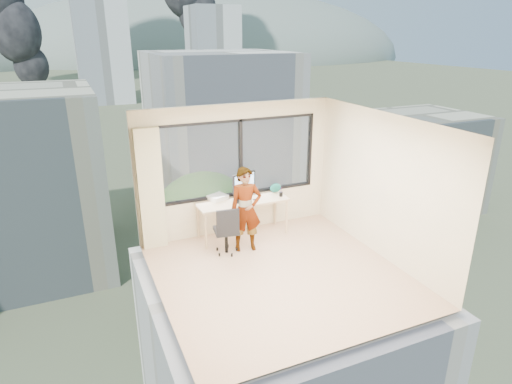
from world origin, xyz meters
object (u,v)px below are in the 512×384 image
person (246,210)px  desk (243,218)px  chair (226,229)px  laptop (242,197)px  handbag (275,188)px  monitor (244,186)px  game_console (218,197)px

person → desk: bearing=84.9°
chair → laptop: 0.83m
laptop → chair: bearing=-125.7°
person → handbag: person is taller
monitor → handbag: (0.74, 0.10, -0.18)m
person → monitor: 0.72m
monitor → game_console: (-0.49, 0.20, -0.23)m
chair → monitor: bearing=54.2°
desk → laptop: bearing=-127.6°
chair → handbag: chair is taller
chair → person: 0.51m
chair → laptop: (0.53, 0.53, 0.37)m
desk → person: person is taller
handbag → monitor: bearing=-178.1°
person → handbag: 1.22m
person → laptop: (0.14, 0.54, 0.05)m
game_console → handbag: size_ratio=1.42×
game_console → laptop: (0.40, -0.30, 0.06)m
desk → monitor: monitor is taller
monitor → laptop: size_ratio=1.74×
desk → person: size_ratio=1.12×
chair → desk: bearing=54.0°
monitor → chair: bearing=-153.2°
chair → handbag: (1.36, 0.73, 0.37)m
monitor → handbag: 0.77m
monitor → laptop: (-0.08, -0.10, -0.18)m
laptop → person: bearing=-95.1°
desk → person: bearing=-106.2°
monitor → handbag: size_ratio=2.27×
laptop → desk: bearing=61.8°
person → game_console: size_ratio=4.62×
laptop → handbag: size_ratio=1.30×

